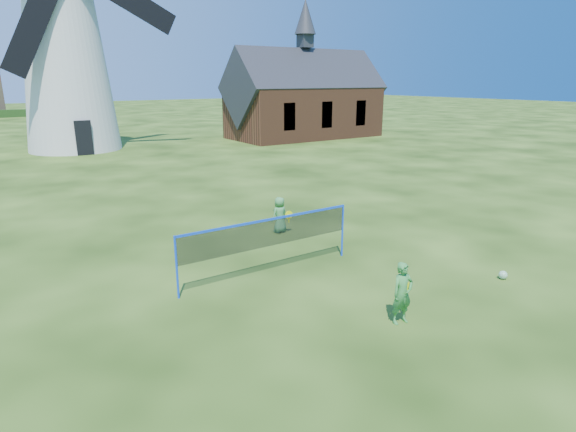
# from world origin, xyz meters

# --- Properties ---
(ground) EXTENTS (220.00, 220.00, 0.00)m
(ground) POSITION_xyz_m (0.00, 0.00, 0.00)
(ground) COLOR black
(ground) RESTS_ON ground
(windmill) EXTENTS (14.58, 6.35, 19.54)m
(windmill) POSITION_xyz_m (-0.04, 27.97, 6.68)
(windmill) COLOR silver
(windmill) RESTS_ON ground
(chapel) EXTENTS (13.47, 6.53, 11.39)m
(chapel) POSITION_xyz_m (18.45, 25.10, 3.21)
(chapel) COLOR brown
(chapel) RESTS_ON ground
(badminton_net) EXTENTS (5.05, 0.05, 1.55)m
(badminton_net) POSITION_xyz_m (-0.45, 0.44, 1.14)
(badminton_net) COLOR blue
(badminton_net) RESTS_ON ground
(player_girl) EXTENTS (0.68, 0.38, 1.35)m
(player_girl) POSITION_xyz_m (0.54, -3.28, 0.67)
(player_girl) COLOR #35863B
(player_girl) RESTS_ON ground
(player_boy) EXTENTS (0.68, 0.46, 1.22)m
(player_boy) POSITION_xyz_m (1.77, 3.33, 0.61)
(player_boy) COLOR #448E4B
(player_boy) RESTS_ON ground
(play_ball) EXTENTS (0.22, 0.22, 0.22)m
(play_ball) POSITION_xyz_m (4.44, -3.16, 0.11)
(play_ball) COLOR green
(play_ball) RESTS_ON ground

